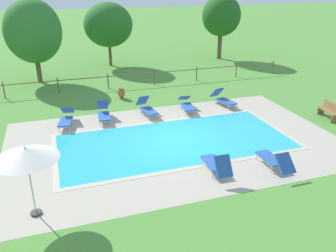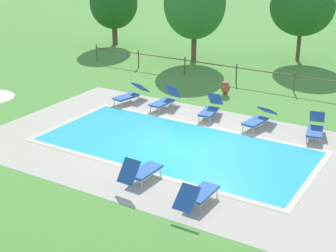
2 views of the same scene
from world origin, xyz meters
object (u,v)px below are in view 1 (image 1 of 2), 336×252
Objects in this scene: sun_lounger_north_far at (104,113)px; sun_lounger_south_mid at (216,164)px; patio_umbrella_open_foreground at (25,154)px; terracotta_urn_near_fence at (121,93)px; tree_centre at (33,31)px; tree_far_west at (108,25)px; sun_lounger_south_far at (223,99)px; tree_west_mid at (221,16)px; wooden_bench_lawn_side at (329,110)px; sun_lounger_south_near_corner at (66,118)px; sun_lounger_north_near_steps at (147,108)px; sun_lounger_north_end at (274,160)px; sun_lounger_north_mid at (187,104)px.

sun_lounger_north_far is 1.03× the size of sun_lounger_south_mid.
patio_umbrella_open_foreground is at bearing -175.87° from sun_lounger_south_mid.
tree_centre is at bearing 130.82° from terracotta_urn_near_fence.
tree_far_west is at bearing 73.63° from patio_umbrella_open_foreground.
sun_lounger_south_far is 13.63m from tree_west_mid.
tree_west_mid is at bearing 43.52° from sun_lounger_north_far.
terracotta_urn_near_fence is 0.13× the size of tree_far_west.
tree_far_west reaches higher than wooden_bench_lawn_side.
sun_lounger_south_near_corner is 7.61m from patio_umbrella_open_foreground.
sun_lounger_south_far is at bearing -40.39° from tree_centre.
wooden_bench_lawn_side is at bearing -39.62° from sun_lounger_south_far.
sun_lounger_south_mid is 10.31m from terracotta_urn_near_fence.
sun_lounger_north_far is (-2.39, -0.02, 0.00)m from sun_lounger_north_near_steps.
tree_far_west is at bearing 31.14° from tree_centre.
sun_lounger_south_mid is at bearing -67.56° from tree_centre.
tree_west_mid reaches higher than sun_lounger_north_end.
sun_lounger_south_mid is at bearing -52.57° from sun_lounger_south_near_corner.
wooden_bench_lawn_side is (9.17, -3.60, 0.08)m from sun_lounger_north_near_steps.
sun_lounger_north_near_steps is 11.05m from tree_centre.
sun_lounger_south_far is 0.35× the size of tree_west_mid.
sun_lounger_north_far is 0.97× the size of sun_lounger_north_end.
sun_lounger_south_far is 14.01m from tree_centre.
sun_lounger_south_far is 13.51m from tree_far_west.
sun_lounger_north_end is at bearing -9.38° from sun_lounger_south_mid.
tree_far_west reaches higher than terracotta_urn_near_fence.
sun_lounger_south_near_corner is 8.56m from sun_lounger_south_mid.
sun_lounger_south_mid is 0.32× the size of tree_centre.
patio_umbrella_open_foreground is at bearing -127.67° from sun_lounger_north_near_steps.
patio_umbrella_open_foreground is 15.44m from wooden_bench_lawn_side.
patio_umbrella_open_foreground is (-3.32, -7.37, 1.79)m from sun_lounger_north_far.
sun_lounger_north_mid is at bearing -79.95° from tree_far_west.
sun_lounger_north_end is 20.19m from tree_far_west.
patio_umbrella_open_foreground is at bearing -129.49° from tree_west_mid.
sun_lounger_south_near_corner is (-7.54, 7.18, -0.01)m from sun_lounger_north_end.
sun_lounger_south_near_corner is 19.33m from tree_west_mid.
sun_lounger_north_mid is 7.31m from sun_lounger_north_end.
sun_lounger_south_mid is at bearing -64.71° from sun_lounger_north_far.
sun_lounger_north_far is at bearing -101.38° from tree_far_west.
sun_lounger_north_mid is at bearing 78.04° from sun_lounger_south_mid.
sun_lounger_north_mid is 14.89m from tree_west_mid.
tree_centre is at bearing 131.72° from sun_lounger_north_mid.
terracotta_urn_near_fence is (-9.95, 6.86, -0.09)m from wooden_bench_lawn_side.
tree_centre is (-14.84, 12.52, 3.14)m from wooden_bench_lawn_side.
wooden_bench_lawn_side is (6.84, -3.55, 0.11)m from sun_lounger_north_mid.
tree_far_west reaches higher than sun_lounger_north_end.
sun_lounger_south_far is 6.35m from terracotta_urn_near_fence.
sun_lounger_south_mid is 0.76× the size of patio_umbrella_open_foreground.
sun_lounger_south_far is at bearing -69.55° from tree_far_west.
sun_lounger_north_far reaches higher than sun_lounger_south_far.
sun_lounger_north_near_steps is at bearing 158.56° from wooden_bench_lawn_side.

